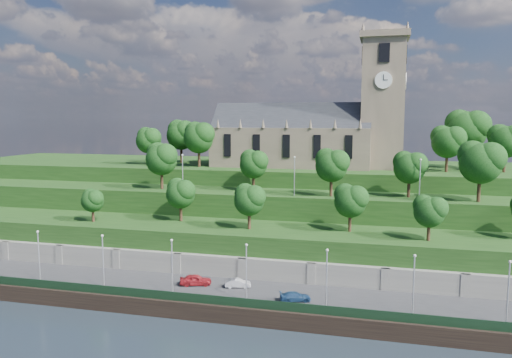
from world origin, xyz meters
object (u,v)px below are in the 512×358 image
(car_middle, at_px, (238,283))
(car_right, at_px, (295,297))
(car_left, at_px, (196,280))
(church, at_px, (315,130))

(car_middle, relative_size, car_right, 0.90)
(car_middle, distance_m, car_right, 9.03)
(car_right, bearing_deg, car_middle, 51.71)
(car_middle, bearing_deg, car_left, 79.94)
(car_left, height_order, car_right, car_left)
(church, relative_size, car_left, 8.85)
(church, distance_m, car_middle, 43.71)
(car_middle, bearing_deg, church, -22.97)
(church, relative_size, car_middle, 10.94)
(church, bearing_deg, car_left, -106.12)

